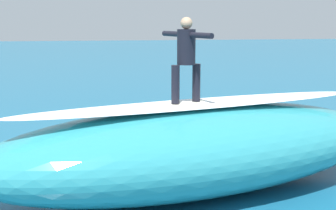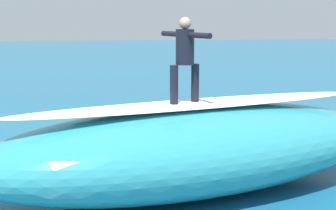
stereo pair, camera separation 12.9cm
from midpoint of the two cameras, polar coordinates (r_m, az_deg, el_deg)
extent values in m
plane|color=#196084|center=(12.76, -1.68, -6.14)|extent=(120.00, 120.00, 0.00)
ellipsoid|color=teal|center=(10.14, 2.85, -5.18)|extent=(9.60, 5.42, 1.82)
ellipsoid|color=white|center=(9.93, 2.90, 0.12)|extent=(7.75, 3.08, 0.08)
ellipsoid|color=#EAE5C6|center=(9.83, 1.73, 0.05)|extent=(1.92, 1.28, 0.09)
cylinder|color=black|center=(9.62, 0.49, 2.40)|extent=(0.16, 0.16, 0.77)
cylinder|color=black|center=(9.91, 2.96, 2.62)|extent=(0.16, 0.16, 0.77)
cylinder|color=black|center=(9.69, 1.77, 6.80)|extent=(0.49, 0.49, 0.69)
sphere|color=tan|center=(9.67, 1.78, 9.55)|extent=(0.24, 0.24, 0.24)
cylinder|color=black|center=(9.28, 3.54, 8.12)|extent=(0.36, 0.61, 0.11)
cylinder|color=black|center=(10.09, 0.15, 8.33)|extent=(0.36, 0.61, 0.11)
ellipsoid|color=silver|center=(15.07, -1.62, -3.41)|extent=(1.92, 2.17, 0.06)
cylinder|color=black|center=(15.03, -1.62, -2.76)|extent=(0.74, 0.81, 0.29)
sphere|color=tan|center=(14.61, -2.68, -2.92)|extent=(0.20, 0.20, 0.20)
cylinder|color=black|center=(15.71, -0.41, -2.47)|extent=(0.53, 0.61, 0.13)
cylinder|color=black|center=(15.63, 0.11, -2.54)|extent=(0.53, 0.61, 0.13)
ellipsoid|color=white|center=(10.03, -10.21, -10.55)|extent=(1.04, 1.05, 0.15)
ellipsoid|color=white|center=(14.15, 6.63, -4.17)|extent=(0.86, 0.71, 0.18)
ellipsoid|color=white|center=(11.07, 10.46, -8.65)|extent=(1.05, 1.08, 0.11)
camera|label=1|loc=(0.06, -90.30, -0.06)|focal=52.13mm
camera|label=2|loc=(0.06, 89.70, 0.06)|focal=52.13mm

